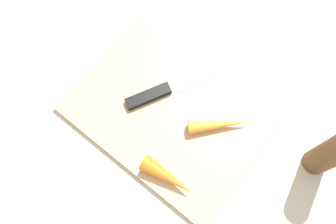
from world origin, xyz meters
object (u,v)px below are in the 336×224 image
at_px(cutting_board, 168,113).
at_px(carrot_long, 219,125).
at_px(carrot_short, 167,177).
at_px(knife, 153,95).
at_px(pepper_grinder, 334,152).

xyz_separation_m(cutting_board, carrot_long, (-0.09, -0.04, 0.02)).
height_order(carrot_long, carrot_short, carrot_short).
bearing_deg(knife, carrot_short, -104.58).
distance_m(knife, pepper_grinder, 0.33).
bearing_deg(pepper_grinder, carrot_long, 18.04).
bearing_deg(carrot_short, carrot_long, 77.30).
relative_size(carrot_short, pepper_grinder, 0.62).
relative_size(cutting_board, knife, 1.92).
bearing_deg(pepper_grinder, cutting_board, 19.09).
distance_m(carrot_short, pepper_grinder, 0.28).
bearing_deg(carrot_long, knife, 147.52).
bearing_deg(pepper_grinder, knife, 15.38).
distance_m(cutting_board, pepper_grinder, 0.29).
distance_m(knife, carrot_long, 0.14).
relative_size(knife, pepper_grinder, 1.17).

